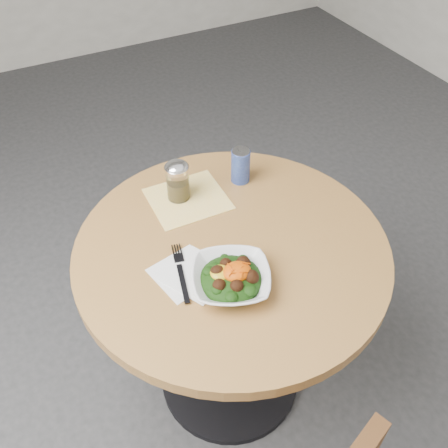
# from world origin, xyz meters

# --- Properties ---
(ground) EXTENTS (6.00, 6.00, 0.00)m
(ground) POSITION_xyz_m (0.00, 0.00, 0.00)
(ground) COLOR #303033
(ground) RESTS_ON ground
(table) EXTENTS (0.90, 0.90, 0.75)m
(table) POSITION_xyz_m (0.00, 0.00, 0.55)
(table) COLOR black
(table) RESTS_ON ground
(cloth_napkin) EXTENTS (0.24, 0.22, 0.00)m
(cloth_napkin) POSITION_xyz_m (-0.03, 0.24, 0.75)
(cloth_napkin) COLOR #FFB90D
(cloth_napkin) RESTS_ON table
(paper_napkins) EXTENTS (0.22, 0.21, 0.00)m
(paper_napkins) POSITION_xyz_m (-0.15, -0.05, 0.75)
(paper_napkins) COLOR white
(paper_napkins) RESTS_ON table
(salad_bowl) EXTENTS (0.27, 0.27, 0.08)m
(salad_bowl) POSITION_xyz_m (-0.07, -0.13, 0.78)
(salad_bowl) COLOR silver
(salad_bowl) RESTS_ON table
(fork) EXTENTS (0.07, 0.21, 0.00)m
(fork) POSITION_xyz_m (-0.17, -0.03, 0.76)
(fork) COLOR black
(fork) RESTS_ON table
(spice_shaker) EXTENTS (0.07, 0.07, 0.13)m
(spice_shaker) POSITION_xyz_m (-0.05, 0.26, 0.82)
(spice_shaker) COLOR silver
(spice_shaker) RESTS_ON table
(beverage_can) EXTENTS (0.06, 0.06, 0.12)m
(beverage_can) POSITION_xyz_m (0.16, 0.25, 0.81)
(beverage_can) COLOR navy
(beverage_can) RESTS_ON table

